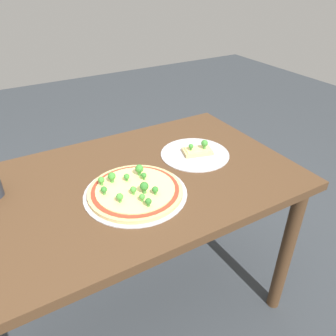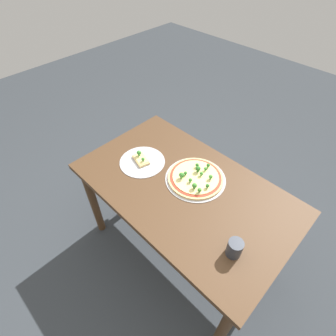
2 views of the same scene
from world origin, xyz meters
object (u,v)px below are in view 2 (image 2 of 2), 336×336
pizza_tray_slice (142,161)px  pizza_tray_whole (196,178)px  dining_table (184,197)px  drinking_cup (235,248)px

pizza_tray_slice → pizza_tray_whole: bearing=20.2°
dining_table → pizza_tray_slice: (-0.35, -0.04, 0.11)m
dining_table → pizza_tray_whole: size_ratio=3.55×
dining_table → pizza_tray_whole: 0.15m
dining_table → pizza_tray_whole: bearing=85.0°
pizza_tray_slice → drinking_cup: drinking_cup is taller
pizza_tray_slice → drinking_cup: bearing=-8.0°
dining_table → pizza_tray_slice: 0.37m
dining_table → pizza_tray_whole: (0.01, 0.09, 0.11)m
dining_table → pizza_tray_whole: pizza_tray_whole is taller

